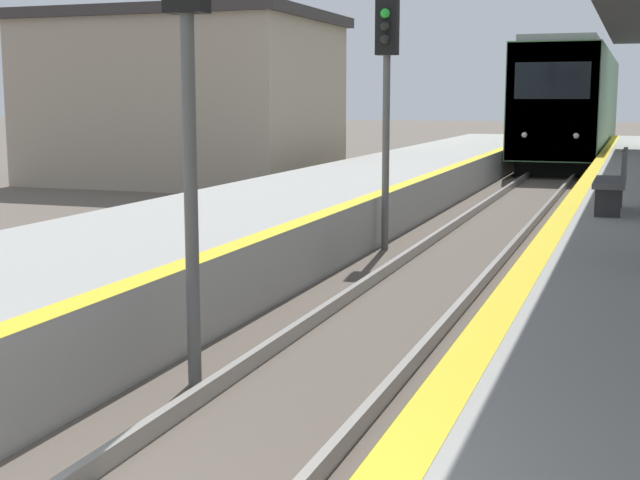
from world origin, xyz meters
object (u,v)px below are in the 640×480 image
(signal_mid, at_px, (386,75))
(signal_near, at_px, (187,53))
(bench, at_px, (615,179))
(train, at_px, (575,104))

(signal_mid, bearing_deg, signal_near, -87.38)
(signal_near, xyz_separation_m, bench, (3.31, 6.88, -1.55))
(bench, bearing_deg, signal_near, -115.72)
(train, xyz_separation_m, signal_mid, (-1.34, -24.70, 0.60))
(signal_near, height_order, signal_mid, same)
(train, height_order, bench, train)
(train, bearing_deg, signal_near, -91.77)
(signal_mid, distance_m, bench, 4.02)
(train, bearing_deg, bench, -84.79)
(train, relative_size, bench, 13.78)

